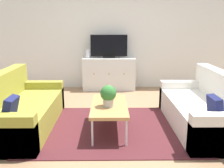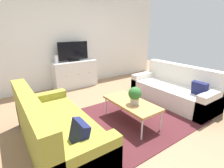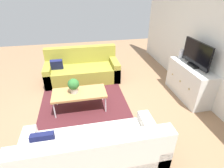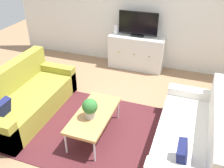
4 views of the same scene
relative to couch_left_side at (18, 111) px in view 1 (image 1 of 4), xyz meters
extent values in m
plane|color=#997251|center=(1.44, 0.10, -0.28)|extent=(10.00, 10.00, 0.00)
cube|color=silver|center=(1.44, 2.65, 1.07)|extent=(6.40, 0.12, 2.70)
cube|color=#4C1E23|center=(1.44, -0.05, -0.27)|extent=(2.50, 1.90, 0.01)
cube|color=olive|center=(0.09, 0.00, -0.07)|extent=(0.87, 1.94, 0.41)
cube|color=olive|center=(-0.24, 0.00, 0.15)|extent=(0.20, 1.94, 0.85)
cube|color=olive|center=(0.09, 0.88, -0.01)|extent=(0.87, 0.18, 0.54)
cube|color=olive|center=(0.09, -0.87, -0.01)|extent=(0.87, 0.18, 0.54)
cube|color=#191E4C|center=(0.14, -0.63, 0.25)|extent=(0.17, 0.30, 0.32)
cube|color=silver|center=(2.79, 0.00, -0.07)|extent=(0.87, 1.94, 0.41)
cube|color=silver|center=(3.13, 0.00, 0.15)|extent=(0.20, 1.94, 0.85)
cube|color=silver|center=(2.79, 0.88, -0.01)|extent=(0.87, 0.18, 0.54)
cube|color=#191E4C|center=(2.74, -0.63, 0.25)|extent=(0.14, 0.30, 0.31)
cube|color=#B7844C|center=(1.39, -0.13, 0.12)|extent=(0.52, 1.10, 0.04)
cylinder|color=silver|center=(1.17, -0.64, -0.09)|extent=(0.03, 0.03, 0.37)
cylinder|color=silver|center=(1.62, -0.64, -0.09)|extent=(0.03, 0.03, 0.37)
cylinder|color=silver|center=(1.17, 0.38, -0.09)|extent=(0.03, 0.03, 0.37)
cylinder|color=silver|center=(1.62, 0.38, -0.09)|extent=(0.03, 0.03, 0.37)
cylinder|color=#B7B2A8|center=(1.38, -0.22, 0.19)|extent=(0.15, 0.15, 0.11)
sphere|color=#2D6B2D|center=(1.38, -0.22, 0.34)|extent=(0.23, 0.23, 0.23)
cube|color=silver|center=(1.39, 2.37, 0.11)|extent=(1.26, 0.44, 0.77)
sphere|color=#B79338|center=(1.04, 2.14, 0.15)|extent=(0.03, 0.03, 0.03)
sphere|color=#B79338|center=(1.39, 2.14, 0.15)|extent=(0.03, 0.03, 0.03)
sphere|color=#B79338|center=(1.74, 2.14, 0.15)|extent=(0.03, 0.03, 0.03)
cube|color=black|center=(1.39, 2.39, 0.52)|extent=(0.28, 0.16, 0.04)
cube|color=black|center=(1.39, 2.39, 0.79)|extent=(0.88, 0.04, 0.51)
cylinder|color=silver|center=(0.88, 2.37, 0.61)|extent=(0.11, 0.11, 0.21)
camera|label=1|loc=(1.40, -3.67, 1.29)|focal=40.49mm
camera|label=2|loc=(-0.51, -2.22, 1.41)|focal=27.21mm
camera|label=3|loc=(4.51, -0.07, 2.09)|focal=28.27mm
camera|label=4|loc=(2.67, -2.86, 2.46)|focal=40.00mm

